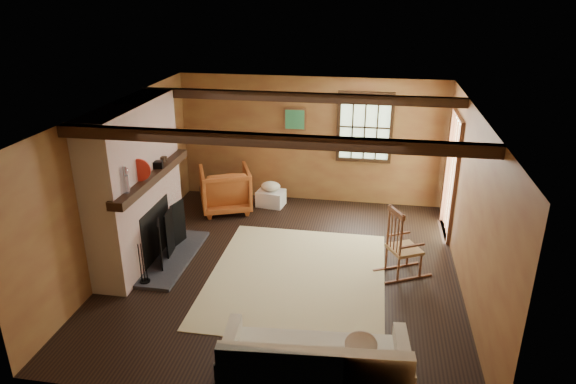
% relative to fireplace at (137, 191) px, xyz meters
% --- Properties ---
extents(ground, '(5.50, 5.50, 0.00)m').
position_rel_fireplace_xyz_m(ground, '(2.23, 0.00, -1.10)').
color(ground, black).
rests_on(ground, ground).
extents(room_envelope, '(5.02, 5.52, 2.44)m').
position_rel_fireplace_xyz_m(room_envelope, '(2.45, 0.26, 0.53)').
color(room_envelope, olive).
rests_on(room_envelope, ground).
extents(fireplace, '(1.02, 2.30, 2.40)m').
position_rel_fireplace_xyz_m(fireplace, '(0.00, 0.00, 0.00)').
color(fireplace, '#9F423D').
rests_on(fireplace, ground).
extents(rug, '(2.50, 3.00, 0.01)m').
position_rel_fireplace_xyz_m(rug, '(2.43, -0.20, -1.10)').
color(rug, '#CAB587').
rests_on(rug, ground).
extents(rocking_chair, '(0.86, 0.70, 1.05)m').
position_rel_fireplace_xyz_m(rocking_chair, '(3.90, 0.14, -0.66)').
color(rocking_chair, tan).
rests_on(rocking_chair, ground).
extents(sofa, '(1.96, 0.99, 0.77)m').
position_rel_fireplace_xyz_m(sofa, '(2.95, -2.40, -0.83)').
color(sofa, white).
rests_on(sofa, ground).
extents(firewood_pile, '(0.69, 0.13, 0.25)m').
position_rel_fireplace_xyz_m(firewood_pile, '(0.42, 2.47, -0.98)').
color(firewood_pile, brown).
rests_on(firewood_pile, ground).
extents(laundry_basket, '(0.55, 0.45, 0.30)m').
position_rel_fireplace_xyz_m(laundry_basket, '(1.54, 2.30, -0.95)').
color(laundry_basket, white).
rests_on(laundry_basket, ground).
extents(basket_pillow, '(0.46, 0.42, 0.18)m').
position_rel_fireplace_xyz_m(basket_pillow, '(1.54, 2.30, -0.71)').
color(basket_pillow, white).
rests_on(basket_pillow, laundry_basket).
extents(armchair, '(1.16, 1.17, 0.83)m').
position_rel_fireplace_xyz_m(armchair, '(0.75, 1.96, -0.69)').
color(armchair, '#BF6026').
rests_on(armchair, ground).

